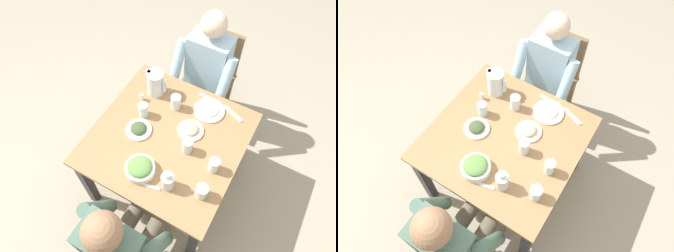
% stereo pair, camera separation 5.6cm
% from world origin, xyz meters
% --- Properties ---
extents(ground_plane, '(8.00, 8.00, 0.00)m').
position_xyz_m(ground_plane, '(0.00, 0.00, 0.00)').
color(ground_plane, '#9E937F').
extents(dining_table, '(0.97, 0.97, 0.70)m').
position_xyz_m(dining_table, '(0.00, 0.00, 0.60)').
color(dining_table, '#997047').
rests_on(dining_table, ground_plane).
extents(chair_far, '(0.40, 0.40, 0.86)m').
position_xyz_m(chair_far, '(-0.06, 0.87, 0.49)').
color(chair_far, brown).
rests_on(chair_far, ground_plane).
extents(diner_near, '(0.48, 0.53, 1.16)m').
position_xyz_m(diner_near, '(0.09, -0.66, 0.63)').
color(diner_near, '#4C6B5B').
rests_on(diner_near, ground_plane).
extents(diner_far, '(0.48, 0.53, 1.16)m').
position_xyz_m(diner_far, '(-0.06, 0.66, 0.63)').
color(diner_far, '#9EC6E0').
rests_on(diner_far, ground_plane).
extents(water_pitcher, '(0.16, 0.12, 0.19)m').
position_xyz_m(water_pitcher, '(-0.27, 0.29, 0.80)').
color(water_pitcher, silver).
rests_on(water_pitcher, dining_table).
extents(salad_bowl, '(0.18, 0.18, 0.09)m').
position_xyz_m(salad_bowl, '(-0.03, -0.30, 0.74)').
color(salad_bowl, white).
rests_on(salad_bowl, dining_table).
extents(plate_dolmas, '(0.18, 0.18, 0.05)m').
position_xyz_m(plate_dolmas, '(-0.20, -0.05, 0.72)').
color(plate_dolmas, white).
rests_on(plate_dolmas, dining_table).
extents(plate_yoghurt, '(0.22, 0.22, 0.04)m').
position_xyz_m(plate_yoghurt, '(0.15, 0.33, 0.71)').
color(plate_yoghurt, white).
rests_on(plate_yoghurt, dining_table).
extents(plate_beans, '(0.17, 0.17, 0.05)m').
position_xyz_m(plate_beans, '(0.11, 0.12, 0.72)').
color(plate_beans, white).
rests_on(plate_beans, dining_table).
extents(water_glass_far_left, '(0.07, 0.07, 0.10)m').
position_xyz_m(water_glass_far_left, '(0.37, -0.25, 0.75)').
color(water_glass_far_left, silver).
rests_on(water_glass_far_left, dining_table).
extents(water_glass_center, '(0.07, 0.07, 0.11)m').
position_xyz_m(water_glass_center, '(-0.24, 0.08, 0.75)').
color(water_glass_center, silver).
rests_on(water_glass_center, dining_table).
extents(water_glass_near_right, '(0.07, 0.07, 0.11)m').
position_xyz_m(water_glass_near_right, '(-0.08, 0.24, 0.76)').
color(water_glass_near_right, silver).
rests_on(water_glass_near_right, dining_table).
extents(water_glass_by_pitcher, '(0.07, 0.07, 0.10)m').
position_xyz_m(water_glass_by_pitcher, '(0.36, -0.06, 0.75)').
color(water_glass_by_pitcher, silver).
rests_on(water_glass_by_pitcher, dining_table).
extents(water_glass_far_right, '(0.07, 0.07, 0.11)m').
position_xyz_m(water_glass_far_right, '(0.15, -0.02, 0.75)').
color(water_glass_far_right, silver).
rests_on(water_glass_far_right, dining_table).
extents(oil_carafe, '(0.08, 0.08, 0.16)m').
position_xyz_m(oil_carafe, '(0.17, -0.30, 0.76)').
color(oil_carafe, silver).
rests_on(oil_carafe, dining_table).
extents(salt_shaker, '(0.03, 0.03, 0.05)m').
position_xyz_m(salt_shaker, '(-0.32, 0.18, 0.73)').
color(salt_shaker, white).
rests_on(salt_shaker, dining_table).
extents(fork_near, '(0.17, 0.06, 0.01)m').
position_xyz_m(fork_near, '(0.11, 0.42, 0.70)').
color(fork_near, silver).
rests_on(fork_near, dining_table).
extents(knife_near, '(0.18, 0.06, 0.01)m').
position_xyz_m(knife_near, '(0.05, -0.36, 0.70)').
color(knife_near, silver).
rests_on(knife_near, dining_table).
extents(fork_far, '(0.17, 0.09, 0.01)m').
position_xyz_m(fork_far, '(0.30, 0.39, 0.70)').
color(fork_far, silver).
rests_on(fork_far, dining_table).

